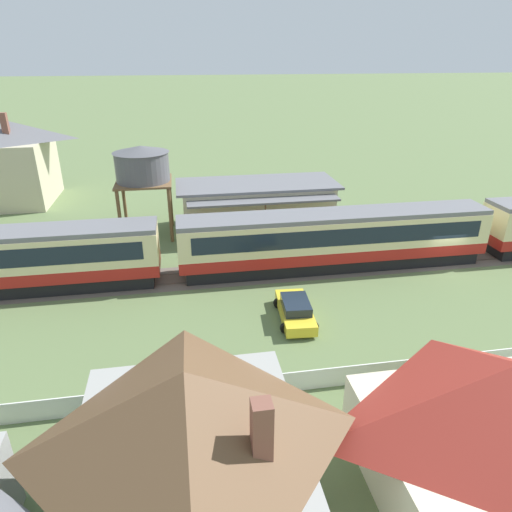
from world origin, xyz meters
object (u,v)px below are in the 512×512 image
at_px(station_building, 257,204).
at_px(cottage_brown_roof, 190,446).
at_px(cottage_red_roof, 505,421).
at_px(passenger_train, 338,237).
at_px(parked_car_yellow, 295,310).
at_px(water_tower, 142,166).

xyz_separation_m(station_building, cottage_brown_roof, (-6.71, -26.93, 1.07)).
relative_size(cottage_brown_roof, cottage_red_roof, 0.87).
height_order(station_building, cottage_brown_roof, cottage_brown_roof).
bearing_deg(station_building, passenger_train, -65.76).
bearing_deg(cottage_red_roof, passenger_train, 89.21).
height_order(station_building, parked_car_yellow, station_building).
bearing_deg(station_building, cottage_red_roof, -81.75).
distance_m(station_building, cottage_red_roof, 27.49).
height_order(cottage_red_roof, parked_car_yellow, cottage_red_roof).
distance_m(cottage_red_roof, parked_car_yellow, 12.50).
xyz_separation_m(cottage_red_roof, parked_car_yellow, (-4.40, 11.53, -1.99)).
distance_m(passenger_train, parked_car_yellow, 8.05).
height_order(water_tower, cottage_brown_roof, water_tower).
height_order(passenger_train, station_building, passenger_train).
height_order(station_building, cottage_red_roof, cottage_red_roof).
bearing_deg(water_tower, cottage_red_roof, -63.47).
relative_size(passenger_train, cottage_brown_roof, 7.94).
bearing_deg(water_tower, passenger_train, -32.89).
xyz_separation_m(passenger_train, parked_car_yellow, (-4.64, -6.36, -1.67)).
bearing_deg(cottage_red_roof, water_tower, 116.53).
height_order(station_building, water_tower, water_tower).
bearing_deg(water_tower, parked_car_yellow, -59.49).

